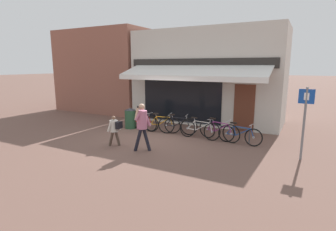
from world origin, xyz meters
TOP-DOWN VIEW (x-y plane):
  - ground_plane at (0.00, 0.00)m, footprint 160.00×160.00m
  - shop_front at (0.80, 4.60)m, footprint 7.59×4.53m
  - neighbour_building at (-6.21, 5.12)m, footprint 6.03×4.00m
  - bike_rack_rail at (1.23, 1.31)m, footprint 5.05×0.04m
  - bicycle_red at (-1.08, 1.20)m, footprint 1.72×0.52m
  - bicycle_orange at (-0.02, 1.13)m, footprint 1.71×0.52m
  - bicycle_black at (0.71, 1.24)m, footprint 1.70×0.56m
  - bicycle_silver at (1.78, 1.06)m, footprint 1.79×0.52m
  - bicycle_purple at (2.56, 1.13)m, footprint 1.80×0.66m
  - bicycle_blue at (3.39, 1.05)m, footprint 1.70×0.52m
  - pedestrian_adult at (0.62, -1.33)m, footprint 0.56×0.63m
  - pedestrian_child at (-0.58, -1.33)m, footprint 0.50×0.51m
  - litter_bin at (-1.73, 1.19)m, footprint 0.52×0.52m
  - parking_sign at (5.48, 0.26)m, footprint 0.44×0.07m

SIDE VIEW (x-z plane):
  - ground_plane at x=0.00m, z-range 0.00..0.00m
  - bicycle_blue at x=3.39m, z-range -0.04..0.76m
  - bicycle_red at x=-1.08m, z-range -0.04..0.79m
  - bicycle_silver at x=1.78m, z-range -0.06..0.81m
  - bicycle_orange at x=-0.02m, z-range -0.05..0.83m
  - bicycle_black at x=0.71m, z-range -0.04..0.83m
  - bicycle_purple at x=2.56m, z-range -0.05..0.84m
  - litter_bin at x=-1.73m, z-range 0.00..0.97m
  - bike_rack_rail at x=1.23m, z-range 0.21..0.78m
  - pedestrian_child at x=-0.58m, z-range 0.12..1.25m
  - pedestrian_adult at x=0.62m, z-range 0.18..1.85m
  - parking_sign at x=5.48m, z-range 0.26..2.54m
  - shop_front at x=0.80m, z-range 0.00..4.70m
  - neighbour_building at x=-6.21m, z-range 0.00..5.08m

